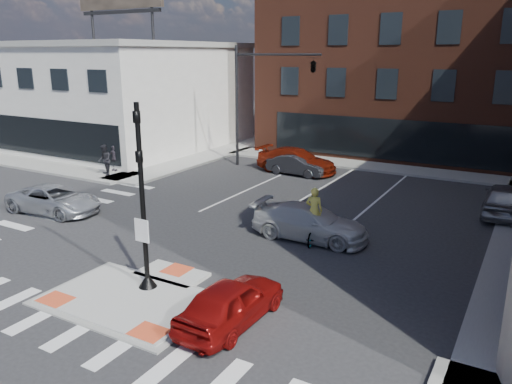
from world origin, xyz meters
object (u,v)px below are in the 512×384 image
Objects in this scene: white_pickup at (310,222)px; bg_car_dark at (297,165)px; bg_car_red at (296,160)px; pedestrian_a at (104,160)px; red_sedan at (231,302)px; cyclist at (314,224)px; bg_car_silver at (505,199)px; silver_suv at (54,199)px; pedestrian_b at (114,158)px.

bg_car_dark is at bearing 26.70° from white_pickup.
pedestrian_a is at bearing 129.21° from bg_car_red.
cyclist reaches higher than red_sedan.
bg_car_silver is (5.97, 14.81, 0.12)m from red_sedan.
pedestrian_b is (-3.58, 7.55, 0.32)m from silver_suv.
pedestrian_a is at bearing 21.71° from silver_suv.
bg_car_red reaches higher than silver_suv.
white_pickup is 0.49m from cyclist.
white_pickup is at bearing -22.56° from pedestrian_b.
bg_car_silver is at bearing -101.97° from bg_car_red.
bg_car_silver is (6.80, 7.45, 0.08)m from white_pickup.
bg_car_red is (-0.38, 0.66, 0.13)m from bg_car_dark.
pedestrian_b reaches higher than silver_suv.
silver_suv is 1.20× the size of red_sedan.
silver_suv is 13.74m from red_sedan.
bg_car_red is 2.28× the size of cyclist.
white_pickup is 1.26× the size of bg_car_dark.
silver_suv is at bearing 1.31° from cyclist.
bg_car_silver is 12.88m from bg_car_red.
cyclist reaches higher than silver_suv.
white_pickup is (-0.82, 7.36, 0.04)m from red_sedan.
bg_car_red is at bearing -68.64° from red_sedan.
pedestrian_b reaches higher than red_sedan.
pedestrian_b is (-10.09, -6.02, 0.21)m from bg_car_red.
silver_suv is 14.64m from bg_car_dark.
pedestrian_a is at bearing -32.14° from red_sedan.
pedestrian_b reaches higher than bg_car_silver.
bg_car_silver is (12.09, -2.55, 0.15)m from bg_car_dark.
cyclist is (12.50, 2.55, 0.12)m from silver_suv.
white_pickup is 0.92× the size of bg_car_red.
pedestrian_a is (-9.69, -7.24, 0.34)m from bg_car_red.
cyclist is at bearing -139.42° from white_pickup.
red_sedan is 0.81× the size of white_pickup.
bg_car_dark is at bearing -33.03° from silver_suv.
pedestrian_b reaches higher than bg_car_dark.
cyclist reaches higher than pedestrian_b.
silver_suv reaches higher than bg_car_dark.
silver_suv is 12.76m from cyclist.
pedestrian_a reaches higher than white_pickup.
silver_suv is 7.11m from pedestrian_a.
pedestrian_b is at bearing 142.63° from pedestrian_a.
bg_car_dark is at bearing -13.12° from bg_car_silver.
pedestrian_a is (-16.19, 10.79, 0.43)m from red_sedan.
bg_car_red reaches higher than white_pickup.
red_sedan reaches higher than silver_suv.
bg_car_dark is (6.88, 12.92, -0.02)m from silver_suv.
bg_car_silver is at bearing -139.89° from cyclist.
white_pickup is at bearing -58.45° from cyclist.
silver_suv is at bearing 154.78° from bg_car_dark.
bg_car_red is at bearing -30.58° from silver_suv.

